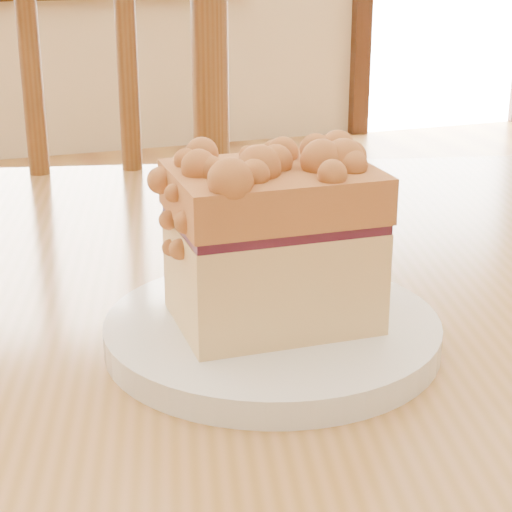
{
  "coord_description": "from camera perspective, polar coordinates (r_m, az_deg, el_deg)",
  "views": [
    {
      "loc": [
        -0.28,
        -0.23,
        0.99
      ],
      "look_at": [
        -0.1,
        0.27,
        0.8
      ],
      "focal_mm": 62.0,
      "sensor_mm": 36.0,
      "label": 1
    }
  ],
  "objects": [
    {
      "name": "plate",
      "position": [
        0.56,
        1.04,
        -4.97
      ],
      "size": [
        0.21,
        0.21,
        0.02
      ],
      "color": "white",
      "rests_on": "cafe_table_main"
    },
    {
      "name": "cafe_table_main",
      "position": [
        0.73,
        2.74,
        -9.55
      ],
      "size": [
        1.22,
        0.96,
        0.75
      ],
      "rotation": [
        0.0,
        0.0,
        -0.25
      ],
      "color": "#A3723F",
      "rests_on": "ground"
    },
    {
      "name": "cafe_chair_main",
      "position": [
        1.22,
        -12.69,
        -3.11
      ],
      "size": [
        0.53,
        0.53,
        1.04
      ],
      "rotation": [
        0.0,
        0.0,
        3.0
      ],
      "color": "brown",
      "rests_on": "ground"
    },
    {
      "name": "cake_slice",
      "position": [
        0.54,
        1.05,
        1.44
      ],
      "size": [
        0.13,
        0.09,
        0.11
      ],
      "rotation": [
        0.0,
        0.0,
        -0.03
      ],
      "color": "tan",
      "rests_on": "plate"
    }
  ]
}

